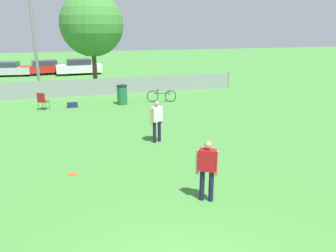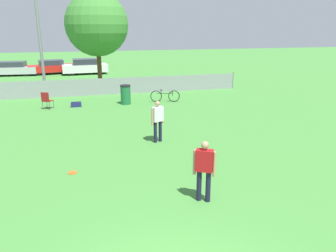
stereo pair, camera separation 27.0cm
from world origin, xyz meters
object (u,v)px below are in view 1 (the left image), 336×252
(player_defender_red, at_px, (207,167))
(parked_car_red, at_px, (45,67))
(gear_bag_sideline, at_px, (72,105))
(frisbee_disc, at_px, (73,174))
(player_receiver_white, at_px, (157,119))
(bicycle_sideline, at_px, (162,96))
(trash_bin, at_px, (122,95))
(parked_car_silver, at_px, (5,69))
(folding_chair_sideline, at_px, (42,100))
(parked_car_white, at_px, (79,67))
(tree_near_pole, at_px, (92,25))
(light_pole, at_px, (30,1))

(player_defender_red, xyz_separation_m, parked_car_red, (-5.52, 26.46, -0.29))
(gear_bag_sideline, bearing_deg, frisbee_disc, -90.64)
(player_receiver_white, height_order, frisbee_disc, player_receiver_white)
(parked_car_red, bearing_deg, bicycle_sideline, -73.36)
(player_defender_red, xyz_separation_m, frisbee_disc, (-3.32, 2.63, -0.94))
(player_defender_red, distance_m, trash_bin, 11.68)
(trash_bin, relative_size, parked_car_red, 0.25)
(trash_bin, relative_size, parked_car_silver, 0.24)
(player_defender_red, distance_m, gear_bag_sideline, 12.20)
(player_receiver_white, xyz_separation_m, trash_bin, (-0.30, 6.91, -0.38))
(bicycle_sideline, bearing_deg, parked_car_red, 130.11)
(gear_bag_sideline, bearing_deg, player_receiver_white, -65.85)
(frisbee_disc, relative_size, bicycle_sideline, 0.16)
(folding_chair_sideline, bearing_deg, trash_bin, -151.86)
(player_defender_red, relative_size, parked_car_white, 0.39)
(parked_car_red, bearing_deg, player_receiver_white, -86.21)
(tree_near_pole, xyz_separation_m, trash_bin, (1.10, -5.43, -3.94))
(frisbee_disc, relative_size, gear_bag_sideline, 0.48)
(folding_chair_sideline, bearing_deg, gear_bag_sideline, -146.76)
(player_receiver_white, distance_m, player_defender_red, 4.77)
(light_pole, xyz_separation_m, parked_car_white, (2.90, 8.70, -5.22))
(tree_near_pole, bearing_deg, parked_car_white, 96.10)
(gear_bag_sideline, bearing_deg, parked_car_silver, 111.57)
(player_defender_red, distance_m, parked_car_silver, 27.74)
(player_defender_red, relative_size, bicycle_sideline, 0.95)
(tree_near_pole, distance_m, player_defender_red, 17.53)
(frisbee_disc, bearing_deg, bicycle_sideline, 59.59)
(bicycle_sideline, bearing_deg, frisbee_disc, -107.21)
(tree_near_pole, distance_m, gear_bag_sideline, 7.13)
(player_receiver_white, distance_m, frisbee_disc, 3.98)
(player_defender_red, bearing_deg, folding_chair_sideline, 142.85)
(parked_car_red, bearing_deg, folding_chair_sideline, -97.31)
(frisbee_disc, height_order, parked_car_red, parked_car_red)
(tree_near_pole, bearing_deg, parked_car_silver, 129.18)
(light_pole, height_order, bicycle_sideline, light_pole)
(folding_chair_sideline, xyz_separation_m, parked_car_red, (-0.77, 14.89, 0.12))
(parked_car_white, bearing_deg, frisbee_disc, -95.38)
(parked_car_silver, bearing_deg, frisbee_disc, -71.65)
(trash_bin, height_order, gear_bag_sideline, trash_bin)
(light_pole, bearing_deg, player_receiver_white, -66.63)
(bicycle_sideline, bearing_deg, light_pole, 158.02)
(parked_car_white, bearing_deg, folding_chair_sideline, -102.68)
(player_receiver_white, height_order, gear_bag_sideline, player_receiver_white)
(parked_car_silver, bearing_deg, folding_chair_sideline, -69.10)
(tree_near_pole, height_order, folding_chair_sideline, tree_near_pole)
(light_pole, bearing_deg, frisbee_disc, -82.08)
(player_receiver_white, bearing_deg, parked_car_red, 81.64)
(tree_near_pole, xyz_separation_m, bicycle_sideline, (3.48, -5.44, -4.15))
(frisbee_disc, distance_m, parked_car_white, 22.89)
(light_pole, bearing_deg, parked_car_white, 71.57)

